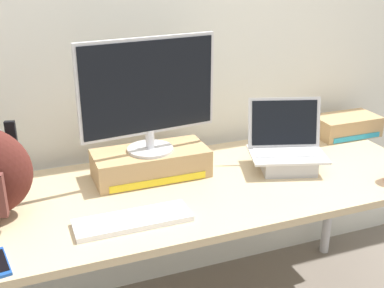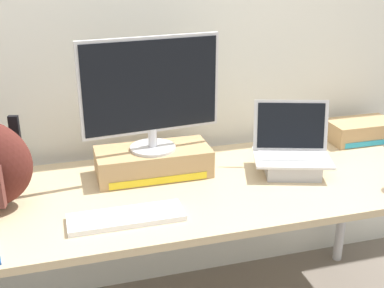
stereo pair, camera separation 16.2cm
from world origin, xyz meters
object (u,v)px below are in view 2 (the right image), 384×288
Objects in this scene: desktop_monitor at (151,92)px; external_keyboard at (126,217)px; toner_box_yellow at (153,162)px; open_laptop at (291,158)px; toner_box_cyan at (360,131)px.

desktop_monitor is 1.39× the size of external_keyboard.
desktop_monitor is 0.51m from external_keyboard.
open_laptop is at bearing -12.76° from toner_box_yellow.
toner_box_yellow is at bearing -174.23° from toner_box_cyan.
desktop_monitor is 1.77× the size of toner_box_cyan.
toner_box_yellow is at bearing -175.09° from open_laptop.
open_laptop is 1.15× the size of toner_box_cyan.
toner_box_yellow is 0.30m from desktop_monitor.
desktop_monitor is 1.11m from toner_box_cyan.
external_keyboard is (-0.74, -0.21, -0.05)m from open_laptop.
toner_box_cyan is at bearing 19.85° from external_keyboard.
desktop_monitor reaches higher than external_keyboard.
open_laptop is at bearing -18.67° from desktop_monitor.
toner_box_cyan is (1.06, 0.11, -0.01)m from toner_box_yellow.
open_laptop is (0.57, -0.13, 0.00)m from toner_box_yellow.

